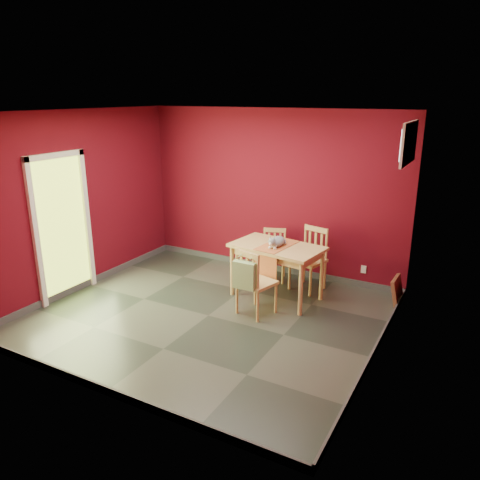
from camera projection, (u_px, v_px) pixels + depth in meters
The scene contains 13 objects.
ground at pixel (208, 315), 6.41m from camera, with size 4.50×4.50×0.00m, color #2D342D.
room_shell at pixel (208, 312), 6.40m from camera, with size 4.50×4.50×4.50m.
doorway at pixel (62, 223), 6.76m from camera, with size 0.06×1.01×2.13m.
window at pixel (409, 143), 5.53m from camera, with size 0.05×0.90×0.50m.
outlet_plate at pixel (364, 269), 7.25m from camera, with size 0.08×0.01×0.12m, color silver.
dining_table at pixel (277, 252), 6.79m from camera, with size 1.38×0.92×0.81m.
table_runner at pixel (273, 252), 6.67m from camera, with size 0.45×0.78×0.37m.
chair_far_left at pixel (274, 254), 7.57m from camera, with size 0.49×0.49×0.83m.
chair_far_right at pixel (310, 258), 7.17m from camera, with size 0.55×0.55×0.97m.
chair_near at pixel (254, 281), 6.31m from camera, with size 0.54×0.54×0.95m.
tote_bag at pixel (244, 275), 6.10m from camera, with size 0.31×0.19×0.44m.
cat at pixel (277, 240), 6.70m from camera, with size 0.21×0.40×0.20m, color slate, non-canonical shape.
picture_frame at pixel (397, 291), 6.69m from camera, with size 0.15×0.41×0.41m.
Camera 1 is at (3.16, -4.89, 2.91)m, focal length 35.00 mm.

